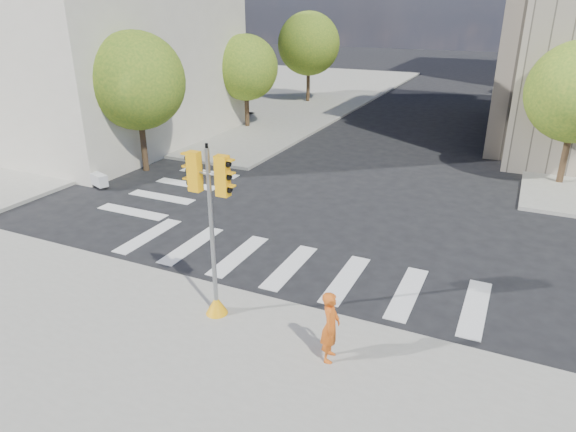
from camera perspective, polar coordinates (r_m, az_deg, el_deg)
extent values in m
plane|color=black|center=(17.35, 3.28, -2.92)|extent=(160.00, 160.00, 0.00)
cube|color=gray|center=(48.60, -7.49, 13.66)|extent=(28.00, 40.00, 0.15)
cube|color=beige|center=(34.25, -25.02, 18.18)|extent=(18.00, 14.00, 12.00)
cylinder|color=#382616|center=(25.43, -15.74, 7.55)|extent=(0.28, 0.28, 2.45)
sphere|color=#38681D|center=(24.87, -16.47, 14.19)|extent=(4.40, 4.40, 4.40)
cylinder|color=#382616|center=(33.47, -4.57, 11.54)|extent=(0.28, 0.28, 2.17)
sphere|color=#38681D|center=(33.07, -4.72, 16.11)|extent=(4.00, 4.00, 4.00)
cylinder|color=#382616|center=(42.30, 2.25, 14.21)|extent=(0.28, 0.28, 2.62)
sphere|color=#38681D|center=(41.95, 2.32, 18.59)|extent=(4.80, 4.80, 4.80)
cylinder|color=#382616|center=(25.44, 28.33, 5.59)|extent=(0.28, 0.28, 2.38)
cylinder|color=#382616|center=(37.15, 27.87, 10.42)|extent=(0.28, 0.28, 2.52)
sphere|color=#38681D|center=(36.76, 28.77, 15.11)|extent=(4.60, 4.60, 4.60)
cylinder|color=#382616|center=(49.03, 27.59, 12.71)|extent=(0.28, 0.28, 2.27)
sphere|color=#38681D|center=(48.75, 28.18, 15.85)|extent=(4.00, 4.00, 4.00)
cylinder|color=black|center=(42.78, 29.12, 15.45)|extent=(0.12, 0.12, 8.00)
cone|color=#F0A10C|center=(13.30, -7.95, -9.71)|extent=(0.56, 0.56, 0.50)
cylinder|color=gray|center=(12.39, -8.42, -2.22)|extent=(0.11, 0.11, 4.32)
cylinder|color=black|center=(11.65, -9.04, 7.71)|extent=(0.07, 0.07, 0.12)
cylinder|color=gray|center=(11.83, -8.85, 4.67)|extent=(0.90, 0.08, 0.06)
cube|color=#F0A10C|center=(12.04, -10.35, 4.89)|extent=(0.30, 0.23, 0.95)
cube|color=#F0A10C|center=(11.63, -7.30, 4.44)|extent=(0.30, 0.23, 0.95)
imported|color=#CC5313|center=(11.39, 4.74, -12.14)|extent=(0.49, 0.67, 1.67)
cube|color=silver|center=(25.94, -22.70, 5.02)|extent=(5.76, 2.47, 0.50)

